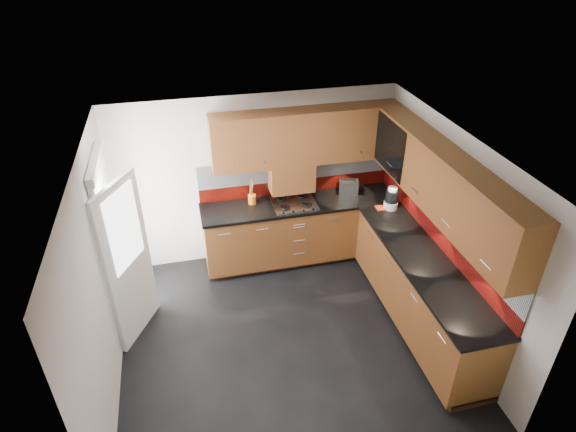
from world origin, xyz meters
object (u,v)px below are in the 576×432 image
object	(u,v)px
gas_hob	(294,203)
food_processor	(391,199)
utensil_pot	(252,198)
toaster	(349,187)

from	to	relation	value
gas_hob	food_processor	distance (m)	1.30
utensil_pot	food_processor	world-z (taller)	utensil_pot
toaster	utensil_pot	bearing A→B (deg)	179.48
toaster	gas_hob	bearing A→B (deg)	-170.68
gas_hob	food_processor	size ratio (longest dim) A/B	1.88
gas_hob	utensil_pot	xyz separation A→B (m)	(-0.55, 0.15, 0.07)
gas_hob	utensil_pot	distance (m)	0.58
gas_hob	toaster	distance (m)	0.84
gas_hob	toaster	bearing A→B (deg)	9.32
utensil_pot	gas_hob	bearing A→B (deg)	-14.99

